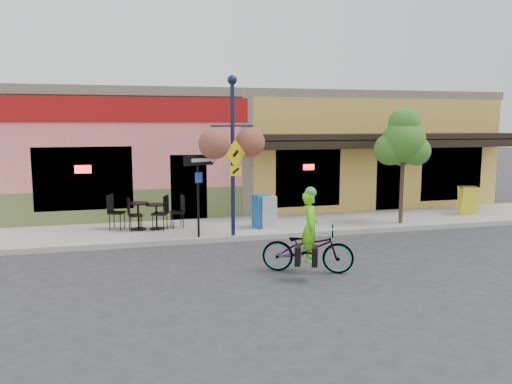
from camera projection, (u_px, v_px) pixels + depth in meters
The scene contains 14 objects.
ground at pixel (310, 241), 14.17m from camera, with size 90.00×90.00×0.00m, color #2D2D30.
sidewalk at pixel (288, 225), 16.08m from camera, with size 24.00×3.00×0.15m, color #9E9B93.
curb at pixel (303, 235), 14.69m from camera, with size 24.00×0.12×0.15m, color #A8A59E.
building at pixel (248, 149), 21.05m from camera, with size 18.20×8.20×4.50m, color #F77C7A, non-canonical shape.
bicycle at pixel (308, 249), 11.20m from camera, with size 0.71×2.05×1.08m, color maroon.
cyclist_rider at pixel (310, 238), 11.18m from camera, with size 0.58×0.38×1.58m, color #64DE17.
lamp_post at pixel (233, 157), 13.94m from camera, with size 1.44×0.57×4.50m, color #121C3A, non-canonical shape.
one_way_sign at pixel (198, 196), 13.89m from camera, with size 0.89×0.19×2.32m, color black, non-canonical shape.
cafe_set_left at pixel (138, 212), 14.94m from camera, with size 1.78×0.89×1.07m, color black, non-canonical shape.
cafe_set_right at pixel (156, 213), 15.02m from camera, with size 1.67×0.83×1.00m, color black, non-canonical shape.
newspaper_box_blue at pixel (261, 211), 15.25m from camera, with size 0.46×0.41×1.02m, color #1B5BA6, non-canonical shape.
newspaper_box_grey at pixel (268, 212), 15.20m from camera, with size 0.46×0.41×0.98m, color #A8A8A8, non-canonical shape.
street_tree at pixel (403, 165), 15.74m from camera, with size 1.45×1.45×3.72m, color #3D7A26, non-canonical shape.
sandwich_board at pixel (470, 201), 17.32m from camera, with size 0.59×0.43×0.98m, color yellow, non-canonical shape.
Camera 1 is at (-4.97, -13.01, 3.35)m, focal length 35.00 mm.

